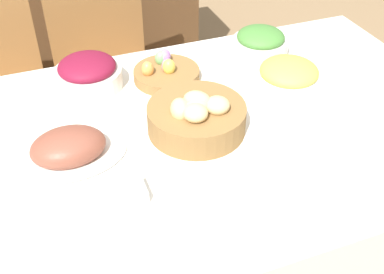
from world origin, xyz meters
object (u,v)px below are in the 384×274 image
(dinner_plate, at_px, (242,211))
(drinking_cup, at_px, (294,137))
(butter_dish, at_px, (123,195))
(knife, at_px, (294,196))
(beet_salad_bowl, at_px, (88,73))
(green_salad_bowl, at_px, (260,43))
(fork, at_px, (185,228))
(sideboard, at_px, (54,13))
(chair_far_center, at_px, (108,64))
(bread_basket, at_px, (197,117))
(ham_platter, at_px, (69,148))
(egg_basket, at_px, (166,72))
(pineapple_bowl, at_px, (288,76))
(spoon, at_px, (305,193))

(dinner_plate, bearing_deg, drinking_cup, 35.42)
(butter_dish, bearing_deg, knife, -19.52)
(beet_salad_bowl, height_order, dinner_plate, beet_salad_bowl)
(green_salad_bowl, bearing_deg, dinner_plate, -120.07)
(fork, height_order, knife, same)
(sideboard, height_order, butter_dish, sideboard)
(chair_far_center, bearing_deg, fork, -98.61)
(bread_basket, height_order, drinking_cup, bread_basket)
(chair_far_center, relative_size, knife, 5.24)
(sideboard, xyz_separation_m, butter_dish, (-0.04, -1.77, 0.29))
(beet_salad_bowl, distance_m, drinking_cup, 0.68)
(chair_far_center, relative_size, ham_platter, 3.15)
(bread_basket, distance_m, drinking_cup, 0.27)
(green_salad_bowl, distance_m, dinner_plate, 0.77)
(fork, distance_m, butter_dish, 0.18)
(sideboard, xyz_separation_m, dinner_plate, (0.21, -1.91, 0.28))
(sideboard, height_order, bread_basket, sideboard)
(chair_far_center, height_order, knife, chair_far_center)
(sideboard, bearing_deg, ham_platter, -94.88)
(chair_far_center, bearing_deg, egg_basket, -85.44)
(bread_basket, bearing_deg, pineapple_bowl, 16.32)
(sideboard, xyz_separation_m, knife, (0.35, -1.91, 0.27))
(chair_far_center, distance_m, green_salad_bowl, 0.72)
(egg_basket, relative_size, green_salad_bowl, 1.10)
(bread_basket, relative_size, drinking_cup, 3.43)
(spoon, distance_m, drinking_cup, 0.18)
(pineapple_bowl, bearing_deg, ham_platter, -172.72)
(chair_far_center, height_order, beet_salad_bowl, chair_far_center)
(ham_platter, bearing_deg, fork, -59.63)
(pineapple_bowl, height_order, fork, pineapple_bowl)
(bread_basket, bearing_deg, beet_salad_bowl, 125.13)
(dinner_plate, bearing_deg, ham_platter, 134.89)
(chair_far_center, xyz_separation_m, green_salad_bowl, (0.45, -0.50, 0.26))
(dinner_plate, height_order, spoon, dinner_plate)
(bread_basket, height_order, fork, bread_basket)
(fork, bearing_deg, beet_salad_bowl, 101.12)
(egg_basket, height_order, green_salad_bowl, green_salad_bowl)
(ham_platter, bearing_deg, butter_dish, -65.72)
(egg_basket, relative_size, pineapple_bowl, 0.99)
(egg_basket, relative_size, ham_platter, 0.71)
(knife, relative_size, spoon, 1.00)
(green_salad_bowl, xyz_separation_m, pineapple_bowl, (-0.02, -0.23, -0.00))
(green_salad_bowl, bearing_deg, fork, -128.32)
(green_salad_bowl, relative_size, beet_salad_bowl, 0.91)
(drinking_cup, xyz_separation_m, butter_dish, (-0.48, -0.02, -0.02))
(beet_salad_bowl, height_order, fork, beet_salad_bowl)
(drinking_cup, bearing_deg, pineapple_bowl, 63.08)
(ham_platter, relative_size, spoon, 1.67)
(sideboard, bearing_deg, butter_dish, -91.35)
(spoon, bearing_deg, egg_basket, 99.33)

